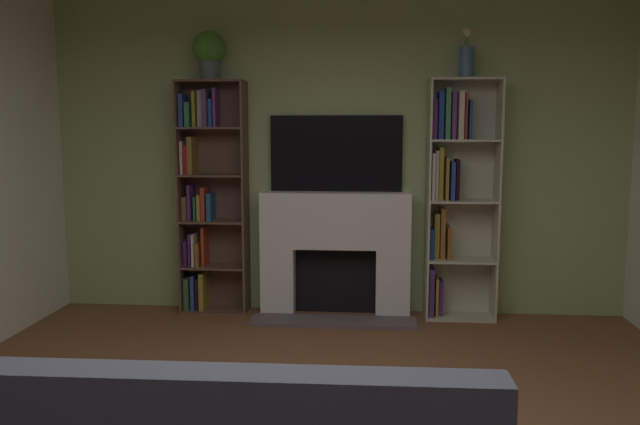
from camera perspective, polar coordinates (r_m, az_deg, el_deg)
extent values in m
cube|color=#9CB576|center=(5.52, 1.53, 5.66)|extent=(5.13, 0.06, 2.87)
cube|color=white|center=(5.57, -3.79, -6.14)|extent=(0.29, 0.25, 0.59)
cube|color=white|center=(5.52, 6.65, -6.32)|extent=(0.29, 0.25, 0.59)
cube|color=white|center=(5.42, 1.42, -0.70)|extent=(1.30, 0.25, 0.49)
cube|color=black|center=(5.61, 1.45, -6.04)|extent=(0.71, 0.08, 0.59)
cube|color=#5D5359|center=(5.33, 1.21, -9.91)|extent=(1.40, 0.30, 0.03)
cube|color=black|center=(5.47, 1.50, 5.41)|extent=(1.15, 0.06, 0.66)
cube|color=brown|center=(5.64, -12.55, 1.30)|extent=(0.02, 0.26, 2.04)
cube|color=brown|center=(5.50, -6.84, 1.27)|extent=(0.02, 0.26, 2.04)
cube|color=brown|center=(5.68, -9.43, 1.42)|extent=(0.59, 0.02, 2.04)
cube|color=brown|center=(5.76, -9.51, -8.76)|extent=(0.55, 0.26, 0.02)
cube|color=#37663C|center=(5.79, -11.89, -7.16)|extent=(0.04, 0.20, 0.29)
cube|color=#334C9B|center=(5.78, -11.37, -7.08)|extent=(0.03, 0.19, 0.30)
cube|color=black|center=(5.77, -10.95, -7.21)|extent=(0.04, 0.19, 0.28)
cube|color=olive|center=(5.74, -10.58, -7.00)|extent=(0.04, 0.21, 0.33)
cube|color=brown|center=(5.66, -9.60, -4.88)|extent=(0.55, 0.26, 0.02)
cube|color=#4B2365|center=(5.72, -12.01, -3.56)|extent=(0.03, 0.18, 0.23)
cube|color=#542C7A|center=(5.71, -11.63, -3.28)|extent=(0.02, 0.18, 0.28)
cube|color=beige|center=(5.68, -11.29, -3.30)|extent=(0.02, 0.22, 0.29)
cube|color=#935828|center=(5.67, -10.93, -3.73)|extent=(0.03, 0.22, 0.21)
cube|color=#A73720|center=(5.66, -10.46, -3.00)|extent=(0.02, 0.19, 0.35)
cube|color=brown|center=(5.59, -9.69, -0.79)|extent=(0.55, 0.26, 0.02)
cube|color=brown|center=(5.66, -12.08, 0.40)|extent=(0.04, 0.18, 0.21)
cube|color=#56286B|center=(5.62, -11.65, 0.92)|extent=(0.02, 0.21, 0.31)
cube|color=#286B45|center=(5.63, -11.19, 0.39)|extent=(0.02, 0.18, 0.21)
cube|color=olive|center=(5.61, -10.82, 0.49)|extent=(0.03, 0.20, 0.23)
cube|color=#A33627|center=(5.60, -10.45, 0.82)|extent=(0.04, 0.19, 0.29)
cube|color=#214E81|center=(5.59, -9.92, 0.54)|extent=(0.04, 0.20, 0.24)
cube|color=brown|center=(5.54, -9.78, 3.38)|extent=(0.55, 0.26, 0.02)
cube|color=beige|center=(5.62, -12.32, 4.93)|extent=(0.02, 0.19, 0.29)
cube|color=red|center=(5.62, -11.95, 4.74)|extent=(0.03, 0.18, 0.25)
cube|color=brown|center=(5.59, -11.58, 5.12)|extent=(0.04, 0.20, 0.32)
cube|color=brown|center=(5.53, -9.88, 7.59)|extent=(0.55, 0.26, 0.02)
cube|color=#2E4A98|center=(5.62, -12.36, 9.06)|extent=(0.04, 0.19, 0.28)
cube|color=#2E7752|center=(5.59, -11.81, 8.72)|extent=(0.04, 0.21, 0.21)
cube|color=olive|center=(5.59, -11.27, 9.22)|extent=(0.03, 0.18, 0.31)
cube|color=beige|center=(5.59, -10.76, 9.26)|extent=(0.04, 0.15, 0.31)
cube|color=#533C68|center=(5.55, -10.33, 9.31)|extent=(0.04, 0.20, 0.32)
cube|color=#25548F|center=(5.56, -9.85, 8.92)|extent=(0.03, 0.16, 0.24)
cube|color=#65347F|center=(5.55, -9.47, 9.41)|extent=(0.02, 0.17, 0.33)
cube|color=brown|center=(5.54, -9.97, 11.72)|extent=(0.55, 0.26, 0.02)
cube|color=beige|center=(5.39, 9.84, 1.08)|extent=(0.02, 0.30, 2.04)
cube|color=beige|center=(5.47, 15.83, 1.00)|extent=(0.02, 0.30, 2.04)
cube|color=beige|center=(5.56, 12.65, 1.21)|extent=(0.59, 0.02, 2.04)
cube|color=beige|center=(5.62, 12.55, -9.24)|extent=(0.55, 0.30, 0.02)
cube|color=#52317B|center=(5.55, 10.06, -7.04)|extent=(0.04, 0.23, 0.42)
cube|color=olive|center=(5.57, 10.56, -7.47)|extent=(0.02, 0.22, 0.33)
cube|color=#592A75|center=(5.60, 10.93, -7.57)|extent=(0.04, 0.18, 0.30)
cube|color=beige|center=(5.50, 12.70, -4.24)|extent=(0.55, 0.30, 0.02)
cube|color=navy|center=(5.47, 10.10, -2.75)|extent=(0.03, 0.21, 0.26)
cube|color=olive|center=(5.48, 10.56, -2.07)|extent=(0.04, 0.18, 0.39)
cube|color=#975E24|center=(5.48, 11.09, -1.83)|extent=(0.04, 0.18, 0.43)
cube|color=brown|center=(5.48, 11.61, -2.67)|extent=(0.03, 0.22, 0.28)
cube|color=beige|center=(5.42, 12.86, 1.04)|extent=(0.55, 0.30, 0.02)
cube|color=beige|center=(5.38, 10.23, 3.29)|extent=(0.03, 0.25, 0.40)
cube|color=beige|center=(5.40, 10.56, 3.40)|extent=(0.02, 0.21, 0.42)
cube|color=#A68C2E|center=(5.42, 10.94, 3.54)|extent=(0.04, 0.18, 0.44)
cube|color=olive|center=(5.40, 11.45, 3.04)|extent=(0.02, 0.23, 0.35)
cube|color=#293C97|center=(5.40, 11.93, 2.87)|extent=(0.03, 0.25, 0.32)
cube|color=black|center=(5.43, 12.38, 2.98)|extent=(0.03, 0.20, 0.34)
cube|color=beige|center=(5.39, 13.02, 6.43)|extent=(0.55, 0.30, 0.02)
cube|color=#512468|center=(5.38, 10.38, 8.36)|extent=(0.04, 0.21, 0.33)
cube|color=navy|center=(5.39, 10.93, 8.67)|extent=(0.04, 0.21, 0.39)
cube|color=#3A814F|center=(5.40, 11.53, 8.83)|extent=(0.04, 0.21, 0.42)
cube|color=#66397D|center=(5.42, 12.08, 8.64)|extent=(0.04, 0.18, 0.39)
cube|color=beige|center=(5.40, 12.67, 8.63)|extent=(0.04, 0.23, 0.39)
cube|color=#A53732|center=(5.43, 13.10, 8.58)|extent=(0.02, 0.18, 0.39)
cube|color=#1D3F9B|center=(5.43, 13.48, 8.23)|extent=(0.02, 0.19, 0.32)
cube|color=beige|center=(5.40, 13.18, 11.74)|extent=(0.55, 0.30, 0.02)
cylinder|color=#47585B|center=(5.53, -10.04, 12.63)|extent=(0.16, 0.16, 0.16)
sphere|color=#3F7E29|center=(5.55, -10.09, 14.59)|extent=(0.28, 0.28, 0.28)
cylinder|color=#406B91|center=(5.42, 13.22, 13.19)|extent=(0.12, 0.12, 0.26)
cylinder|color=#4C7F3F|center=(5.44, 13.30, 15.07)|extent=(0.01, 0.01, 0.10)
sphere|color=#EEE8CD|center=(5.45, 13.31, 15.61)|extent=(0.05, 0.05, 0.05)
cylinder|color=#4C7F3F|center=(5.44, 13.33, 15.15)|extent=(0.01, 0.01, 0.12)
sphere|color=#EEE8CD|center=(5.45, 13.35, 15.78)|extent=(0.04, 0.04, 0.04)
cylinder|color=#4C7F3F|center=(5.45, 13.13, 15.16)|extent=(0.01, 0.01, 0.12)
sphere|color=#EEE8CD|center=(5.46, 13.15, 15.79)|extent=(0.04, 0.04, 0.04)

